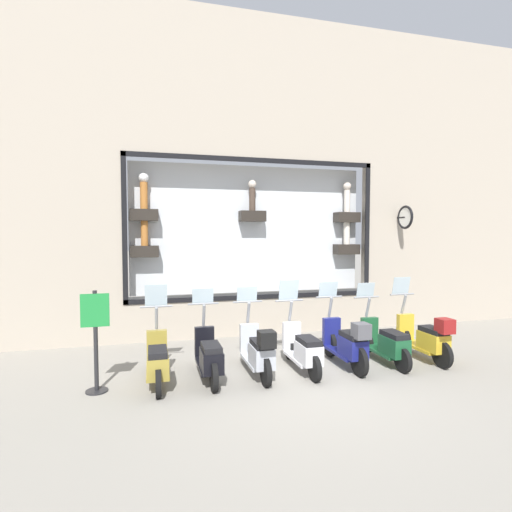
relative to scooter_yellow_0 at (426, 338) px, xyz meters
name	(u,v)px	position (x,y,z in m)	size (l,w,h in m)	color
ground_plane	(304,382)	(-0.49, 2.89, -0.48)	(120.00, 120.00, 0.00)	gray
building_facade	(254,174)	(3.12, 2.89, 3.72)	(1.25, 36.00, 8.20)	#ADA08E
scooter_yellow_0	(426,338)	(0.00, 0.00, 0.00)	(1.81, 0.61, 1.66)	black
scooter_green_1	(386,343)	(0.05, 0.90, -0.06)	(1.79, 0.60, 1.55)	black
scooter_navy_2	(347,343)	(0.00, 1.80, 0.01)	(1.81, 0.60, 1.60)	black
scooter_white_3	(303,349)	(0.06, 2.70, -0.06)	(1.79, 0.61, 1.67)	black
scooter_silver_4	(258,351)	(-0.01, 3.61, -0.01)	(1.80, 0.60, 1.56)	black
scooter_black_5	(209,357)	(0.05, 4.51, -0.05)	(1.80, 0.60, 1.55)	black
scooter_olive_6	(158,361)	(0.06, 5.41, -0.06)	(1.79, 0.61, 1.66)	black
shop_sign_post	(96,337)	(-0.01, 6.40, 0.44)	(0.36, 0.45, 1.70)	#232326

